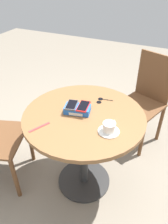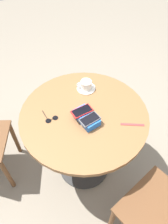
% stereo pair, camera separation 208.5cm
% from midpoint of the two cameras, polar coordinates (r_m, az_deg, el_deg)
% --- Properties ---
extents(ground_plane, '(8.00, 8.00, 0.00)m').
position_cam_midpoint_polar(ground_plane, '(1.83, -17.64, -38.76)').
color(ground_plane, gray).
extents(round_table, '(0.88, 0.88, 0.75)m').
position_cam_midpoint_polar(round_table, '(1.26, -25.45, -37.03)').
color(round_table, '#2D2D2D').
rests_on(round_table, ground_plane).
extents(phone_box, '(0.20, 0.14, 0.05)m').
position_cam_midpoint_polar(phone_box, '(1.09, -29.42, -38.85)').
color(phone_box, blue).
rests_on(phone_box, round_table).
extents(phone_gray, '(0.10, 0.14, 0.01)m').
position_cam_midpoint_polar(phone_gray, '(1.05, -29.49, -40.95)').
color(phone_gray, '#515156').
rests_on(phone_gray, phone_box).
extents(phone_red, '(0.09, 0.15, 0.01)m').
position_cam_midpoint_polar(phone_red, '(1.07, -31.20, -36.58)').
color(phone_red, red).
rests_on(phone_red, phone_box).
extents(saucer, '(0.14, 0.14, 0.01)m').
position_cam_midpoint_polar(saucer, '(1.14, -23.65, -24.13)').
color(saucer, silver).
rests_on(saucer, round_table).
extents(coffee_cup, '(0.08, 0.11, 0.06)m').
position_cam_midpoint_polar(coffee_cup, '(1.10, -24.42, -23.53)').
color(coffee_cup, silver).
rests_on(coffee_cup, saucer).
extents(lanyard_strap, '(0.08, 0.15, 0.00)m').
position_cam_midpoint_polar(lanyard_strap, '(1.03, -8.94, -44.58)').
color(lanyard_strap, red).
rests_on(lanyard_strap, round_table).
extents(sunglasses, '(0.12, 0.09, 0.01)m').
position_cam_midpoint_polar(sunglasses, '(1.22, -40.67, -34.54)').
color(sunglasses, black).
rests_on(sunglasses, round_table).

